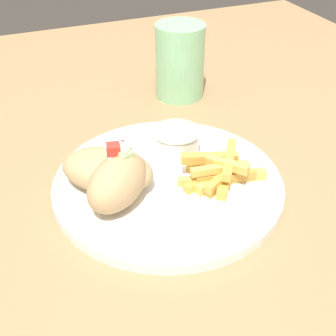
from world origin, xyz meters
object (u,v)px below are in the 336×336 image
(plate, at_px, (168,183))
(fries_pile, at_px, (221,173))
(water_glass, at_px, (180,64))
(pita_sandwich_near, at_px, (118,181))
(pita_sandwich_far, at_px, (108,169))
(sauce_ramekin, at_px, (176,141))

(plate, height_order, fries_pile, fries_pile)
(water_glass, bearing_deg, pita_sandwich_near, -126.40)
(fries_pile, relative_size, water_glass, 0.90)
(plate, xyz_separation_m, pita_sandwich_near, (-0.07, -0.02, 0.04))
(pita_sandwich_far, distance_m, fries_pile, 0.15)
(pita_sandwich_far, relative_size, fries_pile, 1.22)
(pita_sandwich_near, height_order, sauce_ramekin, pita_sandwich_near)
(sauce_ramekin, relative_size, water_glass, 0.52)
(pita_sandwich_far, height_order, fries_pile, pita_sandwich_far)
(sauce_ramekin, bearing_deg, pita_sandwich_far, -161.85)
(plate, bearing_deg, pita_sandwich_near, -167.18)
(water_glass, bearing_deg, sauce_ramekin, -114.73)
(plate, xyz_separation_m, sauce_ramekin, (0.03, 0.05, 0.03))
(plate, relative_size, pita_sandwich_far, 2.14)
(sauce_ramekin, bearing_deg, fries_pile, -70.74)
(plate, distance_m, pita_sandwich_far, 0.08)
(plate, height_order, water_glass, water_glass)
(sauce_ramekin, xyz_separation_m, water_glass, (0.09, 0.19, 0.02))
(pita_sandwich_far, distance_m, water_glass, 0.30)
(pita_sandwich_near, distance_m, pita_sandwich_far, 0.04)
(plate, height_order, pita_sandwich_near, pita_sandwich_near)
(fries_pile, relative_size, sauce_ramekin, 1.73)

